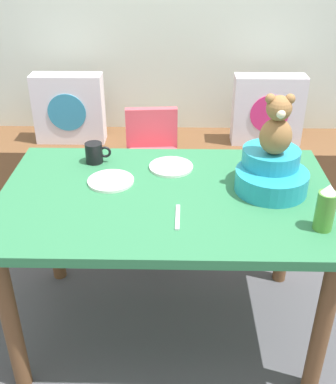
{
  "coord_description": "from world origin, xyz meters",
  "views": [
    {
      "loc": [
        0.04,
        -1.68,
        1.72
      ],
      "look_at": [
        0.0,
        0.1,
        0.69
      ],
      "focal_mm": 43.98,
      "sensor_mm": 36.0,
      "label": 1
    }
  ],
  "objects_px": {
    "teddy_bear": "(277,126)",
    "pillow_floral_right": "(268,110)",
    "dining_table": "(168,214)",
    "ketchup_bottle": "(326,208)",
    "book_stack": "(161,134)",
    "highchair": "(153,160)",
    "infant_seat_teal": "(271,173)",
    "pillow_floral_left": "(69,109)",
    "coffee_mug": "(95,153)",
    "dinner_plate_near": "(111,181)",
    "dinner_plate_far": "(171,167)"
  },
  "relations": [
    {
      "from": "ketchup_bottle",
      "to": "book_stack",
      "type": "bearing_deg",
      "value": 114.07
    },
    {
      "from": "infant_seat_teal",
      "to": "coffee_mug",
      "type": "relative_size",
      "value": 2.75
    },
    {
      "from": "dining_table",
      "to": "ketchup_bottle",
      "type": "bearing_deg",
      "value": -22.99
    },
    {
      "from": "book_stack",
      "to": "teddy_bear",
      "type": "bearing_deg",
      "value": -66.28
    },
    {
      "from": "infant_seat_teal",
      "to": "coffee_mug",
      "type": "distance_m",
      "value": 0.81
    },
    {
      "from": "book_stack",
      "to": "pillow_floral_right",
      "type": "bearing_deg",
      "value": -1.77
    },
    {
      "from": "pillow_floral_left",
      "to": "ketchup_bottle",
      "type": "height_order",
      "value": "ketchup_bottle"
    },
    {
      "from": "dining_table",
      "to": "coffee_mug",
      "type": "xyz_separation_m",
      "value": [
        -0.34,
        0.29,
        0.15
      ]
    },
    {
      "from": "ketchup_bottle",
      "to": "coffee_mug",
      "type": "distance_m",
      "value": 1.06
    },
    {
      "from": "infant_seat_teal",
      "to": "dinner_plate_far",
      "type": "xyz_separation_m",
      "value": [
        -0.42,
        0.18,
        -0.07
      ]
    },
    {
      "from": "dining_table",
      "to": "pillow_floral_right",
      "type": "bearing_deg",
      "value": 62.5
    },
    {
      "from": "highchair",
      "to": "teddy_bear",
      "type": "distance_m",
      "value": 1.01
    },
    {
      "from": "infant_seat_teal",
      "to": "ketchup_bottle",
      "type": "height_order",
      "value": "ketchup_bottle"
    },
    {
      "from": "book_stack",
      "to": "infant_seat_teal",
      "type": "relative_size",
      "value": 0.61
    },
    {
      "from": "pillow_floral_left",
      "to": "pillow_floral_right",
      "type": "height_order",
      "value": "same"
    },
    {
      "from": "book_stack",
      "to": "highchair",
      "type": "relative_size",
      "value": 0.25
    },
    {
      "from": "pillow_floral_right",
      "to": "ketchup_bottle",
      "type": "height_order",
      "value": "ketchup_bottle"
    },
    {
      "from": "dining_table",
      "to": "coffee_mug",
      "type": "relative_size",
      "value": 11.64
    },
    {
      "from": "ketchup_bottle",
      "to": "dinner_plate_near",
      "type": "xyz_separation_m",
      "value": [
        -0.82,
        0.34,
        -0.08
      ]
    },
    {
      "from": "dinner_plate_near",
      "to": "dining_table",
      "type": "bearing_deg",
      "value": -20.77
    },
    {
      "from": "dinner_plate_far",
      "to": "pillow_floral_right",
      "type": "bearing_deg",
      "value": 57.45
    },
    {
      "from": "dining_table",
      "to": "ketchup_bottle",
      "type": "relative_size",
      "value": 7.55
    },
    {
      "from": "pillow_floral_left",
      "to": "ketchup_bottle",
      "type": "distance_m",
      "value": 1.88
    },
    {
      "from": "highchair",
      "to": "ketchup_bottle",
      "type": "bearing_deg",
      "value": -55.94
    },
    {
      "from": "book_stack",
      "to": "teddy_bear",
      "type": "xyz_separation_m",
      "value": [
        0.5,
        -1.13,
        0.52
      ]
    },
    {
      "from": "dinner_plate_near",
      "to": "highchair",
      "type": "bearing_deg",
      "value": 77.71
    },
    {
      "from": "highchair",
      "to": "infant_seat_teal",
      "type": "relative_size",
      "value": 2.39
    },
    {
      "from": "pillow_floral_left",
      "to": "dinner_plate_far",
      "type": "distance_m",
      "value": 1.15
    },
    {
      "from": "pillow_floral_left",
      "to": "book_stack",
      "type": "bearing_deg",
      "value": 2.05
    },
    {
      "from": "book_stack",
      "to": "ketchup_bottle",
      "type": "distance_m",
      "value": 1.6
    },
    {
      "from": "pillow_floral_right",
      "to": "dinner_plate_far",
      "type": "height_order",
      "value": "pillow_floral_right"
    },
    {
      "from": "teddy_bear",
      "to": "pillow_floral_right",
      "type": "bearing_deg",
      "value": 80.81
    },
    {
      "from": "teddy_bear",
      "to": "infant_seat_teal",
      "type": "bearing_deg",
      "value": 90.0
    },
    {
      "from": "dinner_plate_near",
      "to": "coffee_mug",
      "type": "bearing_deg",
      "value": 116.66
    },
    {
      "from": "pillow_floral_left",
      "to": "dining_table",
      "type": "distance_m",
      "value": 1.34
    },
    {
      "from": "infant_seat_teal",
      "to": "teddy_bear",
      "type": "distance_m",
      "value": 0.21
    },
    {
      "from": "pillow_floral_left",
      "to": "coffee_mug",
      "type": "relative_size",
      "value": 3.67
    },
    {
      "from": "pillow_floral_left",
      "to": "dinner_plate_far",
      "type": "xyz_separation_m",
      "value": [
        0.67,
        -0.94,
        0.07
      ]
    },
    {
      "from": "book_stack",
      "to": "pillow_floral_left",
      "type": "bearing_deg",
      "value": -177.95
    },
    {
      "from": "book_stack",
      "to": "highchair",
      "type": "xyz_separation_m",
      "value": [
        -0.03,
        -0.44,
        0.02
      ]
    },
    {
      "from": "book_stack",
      "to": "dinner_plate_near",
      "type": "xyz_separation_m",
      "value": [
        -0.18,
        -1.1,
        0.25
      ]
    },
    {
      "from": "teddy_bear",
      "to": "dining_table",
      "type": "bearing_deg",
      "value": -172.41
    },
    {
      "from": "highchair",
      "to": "dinner_plate_near",
      "type": "xyz_separation_m",
      "value": [
        -0.14,
        -0.66,
        0.22
      ]
    },
    {
      "from": "infant_seat_teal",
      "to": "teddy_bear",
      "type": "relative_size",
      "value": 1.32
    },
    {
      "from": "book_stack",
      "to": "dining_table",
      "type": "bearing_deg",
      "value": -86.68
    },
    {
      "from": "highchair",
      "to": "dinner_plate_far",
      "type": "height_order",
      "value": "highchair"
    },
    {
      "from": "pillow_floral_right",
      "to": "dining_table",
      "type": "bearing_deg",
      "value": -117.5
    },
    {
      "from": "highchair",
      "to": "infant_seat_teal",
      "type": "bearing_deg",
      "value": -52.64
    },
    {
      "from": "pillow_floral_right",
      "to": "highchair",
      "type": "bearing_deg",
      "value": -149.73
    },
    {
      "from": "dinner_plate_near",
      "to": "book_stack",
      "type": "bearing_deg",
      "value": 80.8
    }
  ]
}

